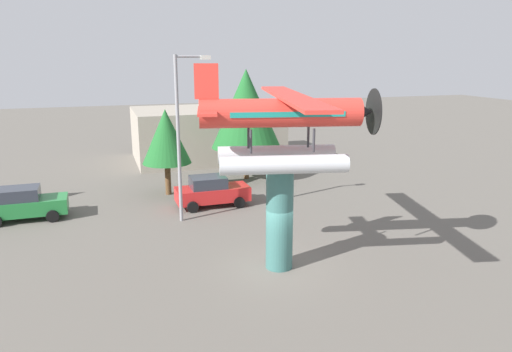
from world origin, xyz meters
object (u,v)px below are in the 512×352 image
car_mid_red (211,191)px  storefront_building (206,134)px  floatplane_monument (284,125)px  display_pedestal (279,219)px  tree_east (166,137)px  car_near_green (24,204)px  tree_center_back (246,109)px  streetlight_primary (182,128)px

car_mid_red → storefront_building: size_ratio=0.36×
floatplane_monument → car_mid_red: size_ratio=2.47×
display_pedestal → tree_east: size_ratio=0.79×
car_near_green → car_mid_red: bearing=-4.5°
tree_center_back → car_mid_red: bearing=-125.0°
streetlight_primary → tree_center_back: streetlight_primary is taller
storefront_building → tree_center_back: 8.15m
car_near_green → streetlight_primary: streetlight_primary is taller
floatplane_monument → car_mid_red: 10.36m
car_near_green → storefront_building: size_ratio=0.36×
display_pedestal → tree_center_back: 15.04m
streetlight_primary → display_pedestal: bearing=-69.3°
car_mid_red → streetlight_primary: (-1.93, -2.01, 4.04)m
car_mid_red → storefront_building: (2.66, 13.00, 1.22)m
car_near_green → tree_east: bearing=16.9°
display_pedestal → floatplane_monument: size_ratio=0.41×
car_near_green → streetlight_primary: (8.04, -2.80, 4.04)m
display_pedestal → car_near_green: display_pedestal is taller
display_pedestal → storefront_building: bearing=85.0°
tree_east → tree_center_back: 6.38m
display_pedestal → tree_center_back: bearing=77.9°
display_pedestal → car_mid_red: size_ratio=1.00×
storefront_building → tree_east: tree_east is taller
floatplane_monument → tree_east: bearing=115.6°
tree_east → tree_center_back: size_ratio=0.70×
display_pedestal → floatplane_monument: floatplane_monument is taller
floatplane_monument → storefront_building: 22.42m
car_mid_red → storefront_building: storefront_building is taller
display_pedestal → car_mid_red: bearing=94.6°
display_pedestal → car_near_green: 14.54m
tree_east → streetlight_primary: bearing=-89.0°
floatplane_monument → tree_center_back: bearing=90.8°
floatplane_monument → tree_east: (-2.87, 12.23, -2.23)m
car_mid_red → streetlight_primary: bearing=-133.7°
car_near_green → storefront_building: (12.62, 12.21, 1.22)m
car_near_green → car_mid_red: (9.97, -0.79, 0.00)m
tree_center_back → car_near_green: bearing=-161.3°
car_mid_red → streetlight_primary: streetlight_primary is taller
floatplane_monument → car_near_green: floatplane_monument is taller
car_near_green → tree_center_back: (13.78, 4.66, 4.05)m
storefront_building → tree_center_back: (1.16, -7.55, 2.83)m
storefront_building → car_near_green: bearing=-136.0°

